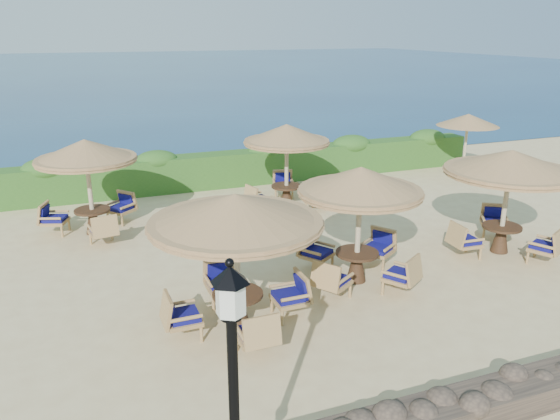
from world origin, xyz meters
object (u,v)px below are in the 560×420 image
object	(u,v)px
extra_parasol	(468,120)
cafe_set_4	(287,149)
cafe_set_2	(509,177)
cafe_set_0	(236,233)
cafe_set_1	(360,205)
lamp_post	(235,420)
cafe_set_3	(87,168)

from	to	relation	value
extra_parasol	cafe_set_4	size ratio (longest dim) A/B	0.86
extra_parasol	cafe_set_2	xyz separation A→B (m)	(-4.00, -6.49, -0.18)
extra_parasol	cafe_set_0	size ratio (longest dim) A/B	0.75
cafe_set_0	cafe_set_2	world-z (taller)	same
cafe_set_2	extra_parasol	bearing A→B (deg)	58.36
cafe_set_1	cafe_set_4	size ratio (longest dim) A/B	0.98
lamp_post	cafe_set_1	bearing A→B (deg)	50.55
extra_parasol	cafe_set_1	bearing A→B (deg)	-140.89
cafe_set_0	cafe_set_2	bearing A→B (deg)	9.06
lamp_post	extra_parasol	world-z (taller)	lamp_post
lamp_post	extra_parasol	bearing A→B (deg)	43.60
lamp_post	cafe_set_1	xyz separation A→B (m)	(4.37, 5.31, 0.25)
cafe_set_1	cafe_set_4	distance (m)	5.62
extra_parasol	cafe_set_4	bearing A→B (deg)	-171.93
cafe_set_1	cafe_set_0	bearing A→B (deg)	-162.55
cafe_set_0	cafe_set_3	world-z (taller)	same
extra_parasol	cafe_set_2	distance (m)	7.63
cafe_set_3	cafe_set_4	bearing A→B (deg)	3.23
cafe_set_1	cafe_set_2	xyz separation A→B (m)	(4.23, 0.20, 0.19)
cafe_set_4	cafe_set_0	bearing A→B (deg)	-118.52
cafe_set_3	cafe_set_4	size ratio (longest dim) A/B	1.00
lamp_post	cafe_set_1	distance (m)	6.88
extra_parasol	cafe_set_1	distance (m)	10.62
cafe_set_3	cafe_set_4	world-z (taller)	same
cafe_set_1	cafe_set_3	world-z (taller)	same
extra_parasol	cafe_set_4	distance (m)	7.81
lamp_post	cafe_set_4	size ratio (longest dim) A/B	1.19
cafe_set_0	lamp_post	bearing A→B (deg)	-106.76
extra_parasol	cafe_set_0	distance (m)	13.64
cafe_set_0	cafe_set_4	size ratio (longest dim) A/B	1.15
cafe_set_2	lamp_post	bearing A→B (deg)	-147.36
cafe_set_2	cafe_set_4	world-z (taller)	same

